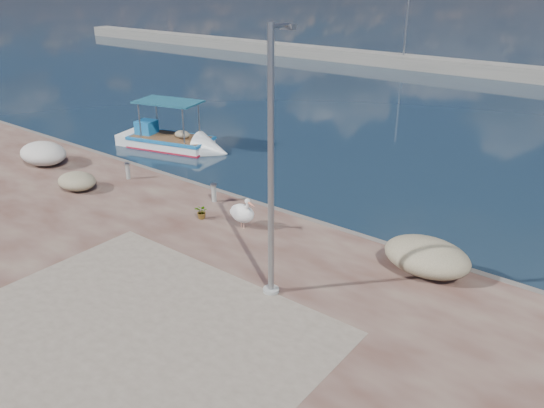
{
  "coord_description": "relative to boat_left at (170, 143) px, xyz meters",
  "views": [
    {
      "loc": [
        10.06,
        -9.2,
        8.51
      ],
      "look_at": [
        0.0,
        3.8,
        1.3
      ],
      "focal_mm": 35.0,
      "sensor_mm": 36.0,
      "label": 1
    }
  ],
  "objects": [
    {
      "name": "breakwater",
      "position": [
        10.64,
        31.23,
        0.38
      ],
      "size": [
        120.0,
        2.2,
        7.5
      ],
      "color": "gray",
      "rests_on": "ground"
    },
    {
      "name": "net_pile_c",
      "position": [
        16.05,
        -4.68,
        0.77
      ],
      "size": [
        2.52,
        1.8,
        0.99
      ],
      "primitive_type": "ellipsoid",
      "color": "tan",
      "rests_on": "quay"
    },
    {
      "name": "bollard_near",
      "position": [
        7.63,
        -4.68,
        0.66
      ],
      "size": [
        0.24,
        0.24,
        0.72
      ],
      "color": "gray",
      "rests_on": "quay"
    },
    {
      "name": "net_pile_b",
      "position": [
        2.41,
        -7.11,
        0.61
      ],
      "size": [
        1.71,
        1.33,
        0.67
      ],
      "primitive_type": "ellipsoid",
      "color": "tan",
      "rests_on": "quay"
    },
    {
      "name": "net_pile_a",
      "position": [
        -1.45,
        -6.26,
        0.77
      ],
      "size": [
        2.43,
        1.77,
        1.0
      ],
      "primitive_type": "ellipsoid",
      "color": "silver",
      "rests_on": "quay"
    },
    {
      "name": "boat_left",
      "position": [
        0.0,
        0.0,
        0.0
      ],
      "size": [
        6.31,
        3.36,
        2.89
      ],
      "rotation": [
        0.0,
        0.0,
        0.24
      ],
      "color": "white",
      "rests_on": "ground"
    },
    {
      "name": "lamp_post",
      "position": [
        13.15,
        -8.24,
        3.57
      ],
      "size": [
        0.44,
        0.96,
        7.0
      ],
      "color": "gray",
      "rests_on": "quay"
    },
    {
      "name": "potted_plant",
      "position": [
        8.36,
        -6.06,
        0.54
      ],
      "size": [
        0.55,
        0.5,
        0.53
      ],
      "primitive_type": "imported",
      "rotation": [
        0.0,
        0.0,
        0.2
      ],
      "color": "#33722D",
      "rests_on": "quay"
    },
    {
      "name": "bollard_far",
      "position": [
        3.1,
        -5.14,
        0.65
      ],
      "size": [
        0.23,
        0.23,
        0.69
      ],
      "color": "gray",
      "rests_on": "quay"
    },
    {
      "name": "ground",
      "position": [
        10.64,
        -8.77,
        -0.23
      ],
      "size": [
        1400.0,
        1400.0,
        0.0
      ],
      "primitive_type": "plane",
      "color": "#162635",
      "rests_on": "ground"
    },
    {
      "name": "pelican",
      "position": [
        9.98,
        -5.75,
        0.83
      ],
      "size": [
        1.25,
        0.77,
        1.19
      ],
      "rotation": [
        0.0,
        0.0,
        -0.26
      ],
      "color": "tan",
      "rests_on": "quay"
    },
    {
      "name": "quay_patch",
      "position": [
        11.64,
        -11.77,
        0.28
      ],
      "size": [
        9.0,
        7.0,
        0.01
      ],
      "primitive_type": "cube",
      "color": "gray",
      "rests_on": "quay"
    }
  ]
}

